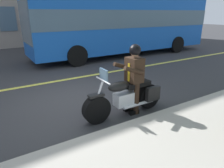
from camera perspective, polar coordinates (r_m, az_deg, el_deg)
The scene contains 5 objects.
ground_plane at distance 6.09m, azimuth -9.98°, elevation -4.45°, with size 80.00×80.00×0.00m, color #333335.
lane_center_stripe at distance 7.87m, azimuth -15.51°, elevation 0.72°, with size 60.00×0.16×0.01m, color #E5DB4C.
motorcycle_main at distance 5.06m, azimuth 4.18°, elevation -3.67°, with size 2.21×0.60×1.26m.
rider_main at distance 4.98m, azimuth 6.10°, elevation 3.00°, with size 0.62×0.54×1.74m.
bus_near at distance 12.43m, azimuth 3.68°, elevation 16.82°, with size 11.05×2.70×3.30m.
Camera 1 is at (1.99, 5.21, 2.43)m, focal length 32.68 mm.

